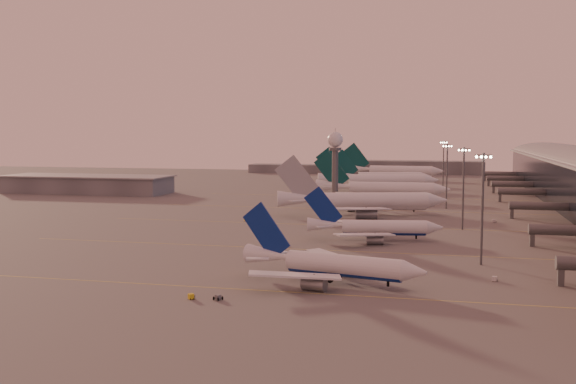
# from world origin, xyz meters

# --- Properties ---
(ground) EXTENTS (700.00, 700.00, 0.00)m
(ground) POSITION_xyz_m (0.00, 0.00, 0.00)
(ground) COLOR #5B5959
(ground) RESTS_ON ground
(taxiway_markings) EXTENTS (180.00, 185.25, 0.02)m
(taxiway_markings) POSITION_xyz_m (30.00, 56.00, 0.01)
(taxiway_markings) COLOR gold
(taxiway_markings) RESTS_ON ground
(hangar) EXTENTS (82.00, 27.00, 8.50)m
(hangar) POSITION_xyz_m (-120.00, 140.00, 4.32)
(hangar) COLOR slate
(hangar) RESTS_ON ground
(radar_tower) EXTENTS (6.40, 6.40, 31.10)m
(radar_tower) POSITION_xyz_m (5.00, 120.00, 20.95)
(radar_tower) COLOR #525459
(radar_tower) RESTS_ON ground
(mast_a) EXTENTS (3.60, 0.56, 25.00)m
(mast_a) POSITION_xyz_m (58.00, 0.00, 13.74)
(mast_a) COLOR #525459
(mast_a) RESTS_ON ground
(mast_b) EXTENTS (3.60, 0.56, 25.00)m
(mast_b) POSITION_xyz_m (55.00, 55.00, 13.74)
(mast_b) COLOR #525459
(mast_b) RESTS_ON ground
(mast_c) EXTENTS (3.60, 0.56, 25.00)m
(mast_c) POSITION_xyz_m (50.00, 110.00, 13.74)
(mast_c) COLOR #525459
(mast_c) RESTS_ON ground
(mast_d) EXTENTS (3.60, 0.56, 25.00)m
(mast_d) POSITION_xyz_m (48.00, 200.00, 13.74)
(mast_d) COLOR #525459
(mast_d) RESTS_ON ground
(distant_horizon) EXTENTS (165.00, 37.50, 9.00)m
(distant_horizon) POSITION_xyz_m (2.62, 325.14, 3.89)
(distant_horizon) COLOR slate
(distant_horizon) RESTS_ON ground
(narrowbody_near) EXTENTS (38.52, 30.39, 15.29)m
(narrowbody_near) POSITION_xyz_m (28.51, -25.79, 3.10)
(narrowbody_near) COLOR silver
(narrowbody_near) RESTS_ON ground
(narrowbody_mid) EXTENTS (37.70, 29.89, 14.79)m
(narrowbody_mid) POSITION_xyz_m (31.20, 28.32, 3.00)
(narrowbody_mid) COLOR silver
(narrowbody_mid) RESTS_ON ground
(widebody_white) EXTENTS (60.02, 47.48, 21.58)m
(widebody_white) POSITION_xyz_m (21.40, 82.36, 3.74)
(widebody_white) COLOR silver
(widebody_white) RESTS_ON ground
(greentail_a) EXTENTS (58.58, 47.31, 21.28)m
(greentail_a) POSITION_xyz_m (23.11, 135.82, 3.76)
(greentail_a) COLOR silver
(greentail_a) RESTS_ON ground
(greentail_b) EXTENTS (60.32, 48.14, 22.30)m
(greentail_b) POSITION_xyz_m (16.90, 181.46, 3.94)
(greentail_b) COLOR silver
(greentail_b) RESTS_ON ground
(greentail_c) EXTENTS (54.03, 43.02, 20.15)m
(greentail_c) POSITION_xyz_m (15.85, 214.72, 3.56)
(greentail_c) COLOR silver
(greentail_c) RESTS_ON ground
(greentail_d) EXTENTS (62.59, 50.46, 22.72)m
(greentail_d) POSITION_xyz_m (17.80, 266.02, 4.01)
(greentail_d) COLOR silver
(greentail_d) RESTS_ON ground
(gsv_truck_a) EXTENTS (4.85, 4.69, 2.01)m
(gsv_truck_a) POSITION_xyz_m (6.80, -44.09, 1.02)
(gsv_truck_a) COLOR gold
(gsv_truck_a) RESTS_ON ground
(gsv_tug_near) EXTENTS (2.91, 3.47, 0.85)m
(gsv_tug_near) POSITION_xyz_m (11.36, -43.76, 0.44)
(gsv_tug_near) COLOR #5B5D60
(gsv_tug_near) RESTS_ON ground
(gsv_catering_a) EXTENTS (4.79, 2.82, 3.68)m
(gsv_catering_a) POSITION_xyz_m (60.05, -16.77, 1.84)
(gsv_catering_a) COLOR silver
(gsv_catering_a) RESTS_ON ground
(gsv_tug_mid) EXTENTS (3.72, 3.73, 0.94)m
(gsv_tug_mid) POSITION_xyz_m (8.45, 14.68, 0.48)
(gsv_tug_mid) COLOR gold
(gsv_tug_mid) RESTS_ON ground
(gsv_truck_b) EXTENTS (5.84, 2.80, 2.27)m
(gsv_truck_b) POSITION_xyz_m (41.77, 40.22, 1.16)
(gsv_truck_b) COLOR silver
(gsv_truck_b) RESTS_ON ground
(gsv_truck_c) EXTENTS (5.49, 4.32, 2.13)m
(gsv_truck_c) POSITION_xyz_m (-14.32, 58.22, 1.08)
(gsv_truck_c) COLOR gold
(gsv_truck_c) RESTS_ON ground
(gsv_catering_b) EXTENTS (5.55, 3.54, 4.21)m
(gsv_catering_b) POSITION_xyz_m (65.55, 73.47, 2.11)
(gsv_catering_b) COLOR silver
(gsv_catering_b) RESTS_ON ground
(gsv_tug_far) EXTENTS (3.31, 4.05, 1.00)m
(gsv_tug_far) POSITION_xyz_m (6.78, 103.88, 0.52)
(gsv_tug_far) COLOR silver
(gsv_tug_far) RESTS_ON ground
(gsv_truck_d) EXTENTS (4.08, 6.02, 2.29)m
(gsv_truck_d) POSITION_xyz_m (-10.42, 133.57, 1.17)
(gsv_truck_d) COLOR silver
(gsv_truck_d) RESTS_ON ground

